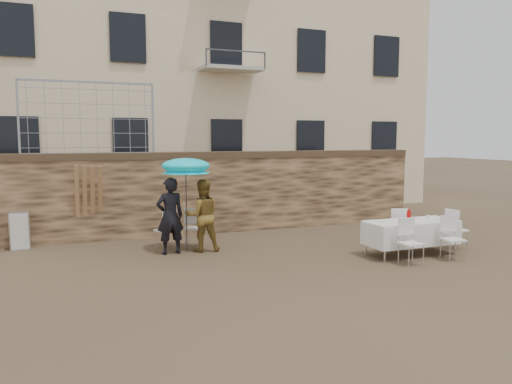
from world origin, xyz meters
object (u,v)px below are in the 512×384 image
object	(u,v)px
woman_dress	(202,216)
soda_bottle	(409,216)
couple_chair_right	(194,227)
table_chair_back	(396,227)
man_suit	(170,216)
umbrella	(186,169)
table_chair_front_right	(453,238)
chair_stack_right	(20,230)
banquet_table	(411,223)
table_chair_side	(457,229)
table_chair_front_left	(411,242)
couple_chair_left	(166,229)

from	to	relation	value
woman_dress	soda_bottle	world-z (taller)	woman_dress
woman_dress	couple_chair_right	xyz separation A→B (m)	(-0.05, 0.55, -0.36)
woman_dress	table_chair_back	bearing A→B (deg)	169.90
man_suit	umbrella	bearing A→B (deg)	-172.24
table_chair_front_right	chair_stack_right	size ratio (longest dim) A/B	1.04
banquet_table	chair_stack_right	world-z (taller)	chair_stack_right
table_chair_side	chair_stack_right	world-z (taller)	table_chair_side
woman_dress	umbrella	xyz separation A→B (m)	(-0.35, 0.10, 1.09)
man_suit	umbrella	distance (m)	1.13
woman_dress	umbrella	size ratio (longest dim) A/B	0.82
man_suit	couple_chair_right	world-z (taller)	man_suit
soda_bottle	table_chair_front_left	distance (m)	0.84
soda_bottle	table_chair_front_right	distance (m)	1.02
banquet_table	table_chair_back	distance (m)	0.86
banquet_table	table_chair_front_left	world-z (taller)	table_chair_front_left
man_suit	table_chair_back	world-z (taller)	man_suit
umbrella	couple_chair_right	bearing A→B (deg)	56.31
woman_dress	couple_chair_left	xyz separation A→B (m)	(-0.75, 0.55, -0.36)
chair_stack_right	table_chair_side	bearing A→B (deg)	-21.46
man_suit	couple_chair_right	xyz separation A→B (m)	(0.70, 0.55, -0.39)
chair_stack_right	couple_chair_right	bearing A→B (deg)	-18.02
woman_dress	soda_bottle	bearing A→B (deg)	157.15
soda_bottle	table_chair_side	xyz separation A→B (m)	(1.60, 0.25, -0.43)
table_chair_front_left	couple_chair_right	bearing A→B (deg)	138.33
man_suit	table_chair_front_left	size ratio (longest dim) A/B	1.81
woman_dress	table_chair_front_left	size ratio (longest dim) A/B	1.74
couple_chair_left	chair_stack_right	xyz separation A→B (m)	(-3.20, 1.27, -0.02)
umbrella	couple_chair_left	size ratio (longest dim) A/B	2.13
table_chair_back	man_suit	bearing A→B (deg)	3.04
couple_chair_right	chair_stack_right	size ratio (longest dim) A/B	1.04
table_chair_side	umbrella	bearing A→B (deg)	61.87
couple_chair_right	table_chair_front_right	world-z (taller)	same
woman_dress	soda_bottle	distance (m)	4.63
banquet_table	chair_stack_right	size ratio (longest dim) A/B	2.28
woman_dress	table_chair_front_right	size ratio (longest dim) A/B	1.74
banquet_table	soda_bottle	bearing A→B (deg)	-143.13
banquet_table	table_chair_back	world-z (taller)	table_chair_back
couple_chair_left	soda_bottle	world-z (taller)	soda_bottle
couple_chair_right	table_chair_back	xyz separation A→B (m)	(4.52, -1.81, 0.00)
couple_chair_left	table_chair_front_left	distance (m)	5.55
soda_bottle	couple_chair_left	bearing A→B (deg)	150.17
man_suit	couple_chair_right	distance (m)	0.97
table_chair_side	couple_chair_right	bearing A→B (deg)	57.07
couple_chair_right	umbrella	bearing A→B (deg)	84.97
soda_bottle	man_suit	bearing A→B (deg)	155.34
couple_chair_right	table_chair_front_left	xyz separation A→B (m)	(3.72, -3.36, 0.00)
couple_chair_left	banquet_table	xyz separation A→B (m)	(5.02, -2.61, 0.25)
umbrella	table_chair_back	xyz separation A→B (m)	(4.82, -1.36, -1.45)
woman_dress	couple_chair_left	distance (m)	1.00
woman_dress	banquet_table	world-z (taller)	woman_dress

